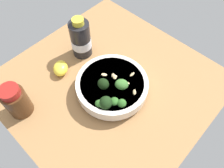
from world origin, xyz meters
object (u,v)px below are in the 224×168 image
Objects in this scene: bowl_of_broccoli at (112,86)px; lemon_wedge at (61,68)px; bottle_short at (81,39)px; bottle_tall at (16,101)px.

bowl_of_broccoli is 3.59× the size of lemon_wedge.
bowl_of_broccoli is 1.48× the size of bottle_short.
bottle_short reaches higher than lemon_wedge.
lemon_wedge is at bearing 8.77° from bottle_tall.
bottle_short is at bearing 7.70° from bottle_tall.
bottle_short reaches higher than bottle_tall.
bowl_of_broccoli is at bearing -33.68° from bottle_tall.
lemon_wedge is 0.41× the size of bottle_short.
bowl_of_broccoli is at bearing -104.84° from bottle_short.
lemon_wedge is (-5.92, 18.45, -1.56)cm from bowl_of_broccoli.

